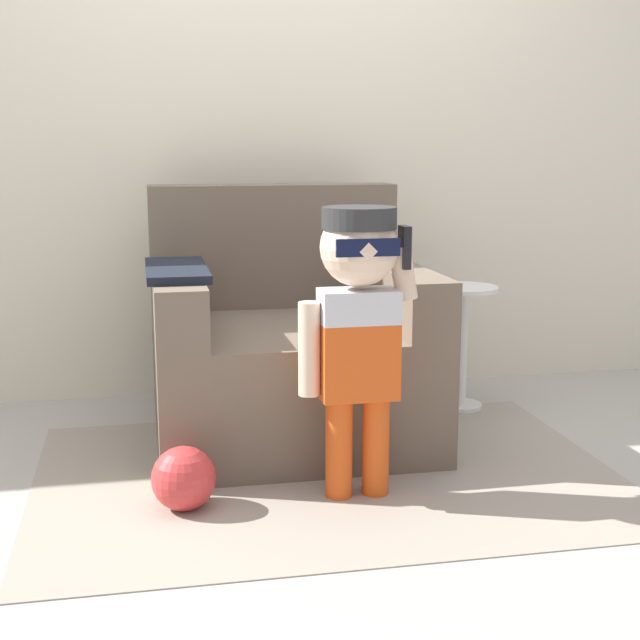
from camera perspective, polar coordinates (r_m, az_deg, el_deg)
ground_plane at (r=3.36m, az=-1.25°, el=-7.99°), size 10.00×10.00×0.00m
wall_back at (r=4.00m, az=-3.50°, el=13.94°), size 10.00×0.05×2.60m
armchair at (r=3.43m, az=-2.21°, el=-1.76°), size 1.02×0.99×0.94m
person_child at (r=2.73m, az=2.44°, el=0.84°), size 0.38×0.28×0.92m
side_table at (r=3.79m, az=9.03°, el=-0.99°), size 0.29×0.29×0.53m
rug at (r=3.07m, az=0.47°, el=-9.83°), size 1.95×1.40×0.01m
toy_ball at (r=2.80m, az=-8.72°, el=-9.99°), size 0.20×0.20×0.20m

